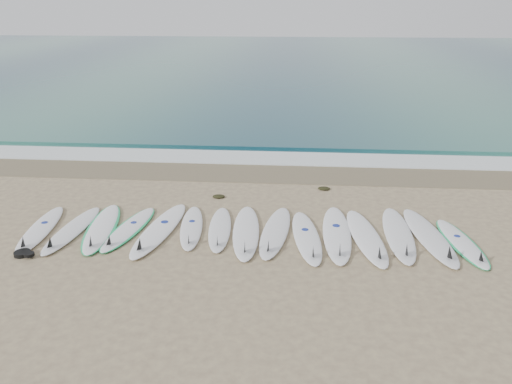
# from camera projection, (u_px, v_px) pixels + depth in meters

# --- Properties ---
(ground) EXTENTS (120.00, 120.00, 0.00)m
(ground) POSITION_uv_depth(u_px,v_px,m) (247.00, 234.00, 10.83)
(ground) COLOR #978362
(ocean) EXTENTS (120.00, 55.00, 0.03)m
(ocean) POSITION_uv_depth(u_px,v_px,m) (284.00, 61.00, 41.03)
(ocean) COLOR #235A5A
(ocean) RESTS_ON ground
(wet_sand_band) EXTENTS (120.00, 1.80, 0.01)m
(wet_sand_band) POSITION_uv_depth(u_px,v_px,m) (260.00, 173.00, 14.64)
(wet_sand_band) COLOR #6E6148
(wet_sand_band) RESTS_ON ground
(foam_band) EXTENTS (120.00, 1.40, 0.04)m
(foam_band) POSITION_uv_depth(u_px,v_px,m) (263.00, 158.00, 15.94)
(foam_band) COLOR silver
(foam_band) RESTS_ON ground
(wave_crest) EXTENTS (120.00, 1.00, 0.10)m
(wave_crest) POSITION_uv_depth(u_px,v_px,m) (266.00, 144.00, 17.32)
(wave_crest) COLOR #235A5A
(wave_crest) RESTS_ON ground
(surfboard_0) EXTENTS (0.78, 2.54, 0.32)m
(surfboard_0) POSITION_uv_depth(u_px,v_px,m) (39.00, 230.00, 10.91)
(surfboard_0) COLOR white
(surfboard_0) RESTS_ON ground
(surfboard_1) EXTENTS (0.68, 2.53, 0.32)m
(surfboard_1) POSITION_uv_depth(u_px,v_px,m) (71.00, 230.00, 10.88)
(surfboard_1) COLOR silver
(surfboard_1) RESTS_ON ground
(surfboard_2) EXTENTS (1.00, 2.70, 0.33)m
(surfboard_2) POSITION_uv_depth(u_px,v_px,m) (101.00, 228.00, 11.00)
(surfboard_2) COLOR white
(surfboard_2) RESTS_ON ground
(surfboard_3) EXTENTS (0.93, 2.45, 0.30)m
(surfboard_3) POSITION_uv_depth(u_px,v_px,m) (128.00, 229.00, 10.98)
(surfboard_3) COLOR white
(surfboard_3) RESTS_ON ground
(surfboard_4) EXTENTS (0.95, 2.94, 0.37)m
(surfboard_4) POSITION_uv_depth(u_px,v_px,m) (158.00, 230.00, 10.87)
(surfboard_4) COLOR white
(surfboard_4) RESTS_ON ground
(surfboard_5) EXTENTS (0.79, 2.36, 0.30)m
(surfboard_5) POSITION_uv_depth(u_px,v_px,m) (191.00, 228.00, 11.02)
(surfboard_5) COLOR white
(surfboard_5) RESTS_ON ground
(surfboard_6) EXTENTS (0.69, 2.37, 0.30)m
(surfboard_6) POSITION_uv_depth(u_px,v_px,m) (220.00, 229.00, 10.94)
(surfboard_6) COLOR white
(surfboard_6) RESTS_ON ground
(surfboard_7) EXTENTS (0.77, 2.79, 0.35)m
(surfboard_7) POSITION_uv_depth(u_px,v_px,m) (246.00, 232.00, 10.78)
(surfboard_7) COLOR white
(surfboard_7) RESTS_ON ground
(surfboard_8) EXTENTS (0.84, 2.71, 0.34)m
(surfboard_8) POSITION_uv_depth(u_px,v_px,m) (275.00, 232.00, 10.78)
(surfboard_8) COLOR white
(surfboard_8) RESTS_ON ground
(surfboard_9) EXTENTS (0.84, 2.65, 0.33)m
(surfboard_9) POSITION_uv_depth(u_px,v_px,m) (307.00, 237.00, 10.55)
(surfboard_9) COLOR white
(surfboard_9) RESTS_ON ground
(surfboard_10) EXTENTS (0.66, 2.89, 0.37)m
(surfboard_10) POSITION_uv_depth(u_px,v_px,m) (337.00, 234.00, 10.69)
(surfboard_10) COLOR white
(surfboard_10) RESTS_ON ground
(surfboard_11) EXTENTS (0.91, 2.84, 0.36)m
(surfboard_11) POSITION_uv_depth(u_px,v_px,m) (367.00, 238.00, 10.54)
(surfboard_11) COLOR white
(surfboard_11) RESTS_ON ground
(surfboard_12) EXTENTS (0.69, 2.84, 0.36)m
(surfboard_12) POSITION_uv_depth(u_px,v_px,m) (399.00, 235.00, 10.66)
(surfboard_12) COLOR white
(surfboard_12) RESTS_ON ground
(surfboard_13) EXTENTS (0.94, 2.93, 0.37)m
(surfboard_13) POSITION_uv_depth(u_px,v_px,m) (430.00, 237.00, 10.57)
(surfboard_13) COLOR silver
(surfboard_13) RESTS_ON ground
(surfboard_14) EXTENTS (0.84, 2.37, 0.29)m
(surfboard_14) POSITION_uv_depth(u_px,v_px,m) (462.00, 243.00, 10.34)
(surfboard_14) COLOR white
(surfboard_14) RESTS_ON ground
(seaweed_near) EXTENTS (0.32, 0.25, 0.06)m
(seaweed_near) POSITION_uv_depth(u_px,v_px,m) (219.00, 196.00, 12.82)
(seaweed_near) COLOR black
(seaweed_near) RESTS_ON ground
(seaweed_far) EXTENTS (0.33, 0.25, 0.06)m
(seaweed_far) POSITION_uv_depth(u_px,v_px,m) (324.00, 188.00, 13.36)
(seaweed_far) COLOR black
(seaweed_far) RESTS_ON ground
(leash_coil) EXTENTS (0.46, 0.36, 0.11)m
(leash_coil) POSITION_uv_depth(u_px,v_px,m) (24.00, 254.00, 9.90)
(leash_coil) COLOR black
(leash_coil) RESTS_ON ground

